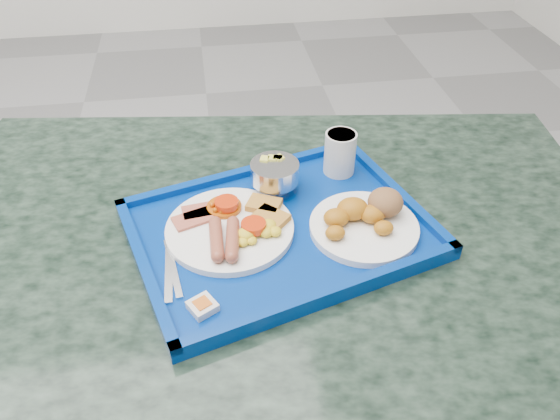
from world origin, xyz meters
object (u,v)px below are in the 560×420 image
tray (280,231)px  juice_cup (340,152)px  table (272,310)px  main_plate (233,227)px  bread_plate (366,219)px  fruit_bowl (275,173)px

tray → juice_cup: size_ratio=6.78×
tray → juice_cup: bearing=47.2°
table → tray: size_ratio=2.35×
tray → main_plate: bearing=178.8°
juice_cup → bread_plate: bearing=-88.0°
tray → bread_plate: bread_plate is taller
table → fruit_bowl: size_ratio=15.00×
juice_cup → fruit_bowl: bearing=-162.0°
main_plate → juice_cup: juice_cup is taller
juice_cup → tray: bearing=-132.8°
table → tray: (0.02, -0.00, 0.21)m
tray → juice_cup: (0.14, 0.15, 0.05)m
table → bread_plate: (0.16, -0.02, 0.24)m
main_plate → bread_plate: bearing=-5.7°
tray → main_plate: main_plate is taller
main_plate → juice_cup: size_ratio=2.59×
tray → juice_cup: juice_cup is taller
table → main_plate: main_plate is taller
fruit_bowl → main_plate: bearing=-129.5°
table → main_plate: (-0.07, -0.00, 0.23)m
table → bread_plate: size_ratio=7.22×
fruit_bowl → juice_cup: bearing=18.0°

